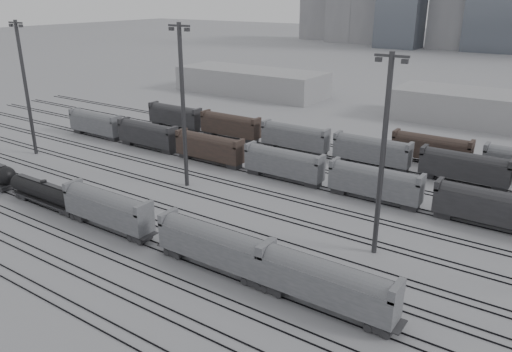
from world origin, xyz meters
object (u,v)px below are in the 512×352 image
Objects in this scene: tank_car_b at (45,192)px; hopper_car_b at (214,243)px; light_mast_c at (383,153)px; light_mast_a at (26,86)px; hopper_car_a at (108,207)px; hopper_car_c at (326,282)px.

hopper_car_b is at bearing 0.00° from tank_car_b.
light_mast_c reaches higher than hopper_car_b.
hopper_car_b reaches higher than tank_car_b.
light_mast_a is at bearing 165.86° from hopper_car_b.
hopper_car_b is (19.00, 0.00, -0.01)m from hopper_car_a.
tank_car_b is 1.07× the size of hopper_car_b.
light_mast_c reaches higher than hopper_car_c.
hopper_car_a is 1.00× the size of hopper_car_b.
hopper_car_b is 0.99× the size of hopper_car_c.
tank_car_b is at bearing -30.13° from light_mast_a.
hopper_car_b is at bearing -14.14° from light_mast_a.
hopper_car_b is 23.03m from light_mast_c.
hopper_car_c reaches higher than hopper_car_b.
tank_car_b is at bearing -162.96° from light_mast_c.
light_mast_c is (-0.43, 14.78, 10.05)m from hopper_car_c.
light_mast_a is (-25.87, 15.01, 11.81)m from tank_car_b.
hopper_car_c is (33.94, 0.00, 0.01)m from hopper_car_a.
hopper_car_c is at bearing 0.00° from tank_car_b.
light_mast_c is (33.50, 14.78, 10.06)m from hopper_car_a.
tank_car_b is at bearing -180.00° from hopper_car_a.
tank_car_b is 0.65× the size of light_mast_c.
hopper_car_a reaches higher than tank_car_b.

